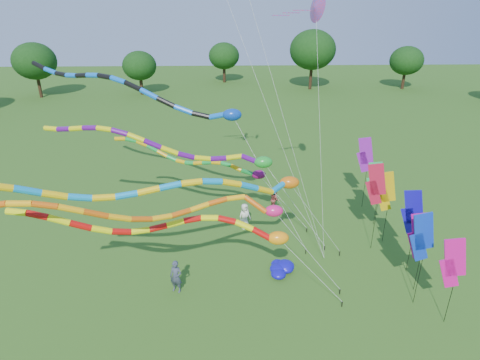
{
  "coord_description": "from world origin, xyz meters",
  "views": [
    {
      "loc": [
        -2.76,
        -14.13,
        13.08
      ],
      "look_at": [
        -2.09,
        4.55,
        4.8
      ],
      "focal_mm": 30.0,
      "sensor_mm": 36.0,
      "label": 1
    }
  ],
  "objects_px": {
    "tube_kite_orange": "(171,210)",
    "blue_nylon_heap": "(286,267)",
    "tube_kite_red": "(188,228)",
    "person_a": "(245,216)",
    "person_b": "(176,277)",
    "person_c": "(275,199)"
  },
  "relations": [
    {
      "from": "blue_nylon_heap",
      "to": "tube_kite_red",
      "type": "bearing_deg",
      "value": -147.09
    },
    {
      "from": "blue_nylon_heap",
      "to": "person_c",
      "type": "height_order",
      "value": "person_c"
    },
    {
      "from": "tube_kite_orange",
      "to": "tube_kite_red",
      "type": "bearing_deg",
      "value": 40.74
    },
    {
      "from": "blue_nylon_heap",
      "to": "person_c",
      "type": "relative_size",
      "value": 1.08
    },
    {
      "from": "tube_kite_orange",
      "to": "person_a",
      "type": "xyz_separation_m",
      "value": [
        3.24,
        8.33,
        -4.97
      ]
    },
    {
      "from": "tube_kite_red",
      "to": "person_b",
      "type": "xyz_separation_m",
      "value": [
        -0.9,
        1.64,
        -3.68
      ]
    },
    {
      "from": "blue_nylon_heap",
      "to": "person_b",
      "type": "distance_m",
      "value": 5.85
    },
    {
      "from": "tube_kite_orange",
      "to": "blue_nylon_heap",
      "type": "xyz_separation_m",
      "value": [
        5.24,
        3.76,
        -5.56
      ]
    },
    {
      "from": "person_b",
      "to": "tube_kite_orange",
      "type": "bearing_deg",
      "value": -60.23
    },
    {
      "from": "tube_kite_orange",
      "to": "person_c",
      "type": "bearing_deg",
      "value": 49.96
    },
    {
      "from": "person_a",
      "to": "person_b",
      "type": "height_order",
      "value": "person_b"
    },
    {
      "from": "tube_kite_red",
      "to": "tube_kite_orange",
      "type": "bearing_deg",
      "value": -128.45
    },
    {
      "from": "tube_kite_red",
      "to": "blue_nylon_heap",
      "type": "bearing_deg",
      "value": 30.64
    },
    {
      "from": "tube_kite_red",
      "to": "person_a",
      "type": "relative_size",
      "value": 8.03
    },
    {
      "from": "blue_nylon_heap",
      "to": "person_a",
      "type": "xyz_separation_m",
      "value": [
        -2.01,
        4.57,
        0.59
      ]
    },
    {
      "from": "tube_kite_red",
      "to": "person_a",
      "type": "height_order",
      "value": "tube_kite_red"
    },
    {
      "from": "person_a",
      "to": "person_c",
      "type": "distance_m",
      "value": 3.18
    },
    {
      "from": "blue_nylon_heap",
      "to": "person_a",
      "type": "height_order",
      "value": "person_a"
    },
    {
      "from": "blue_nylon_heap",
      "to": "person_c",
      "type": "distance_m",
      "value": 6.91
    },
    {
      "from": "tube_kite_orange",
      "to": "person_a",
      "type": "distance_m",
      "value": 10.23
    },
    {
      "from": "tube_kite_red",
      "to": "tube_kite_orange",
      "type": "relative_size",
      "value": 0.95
    },
    {
      "from": "tube_kite_red",
      "to": "person_a",
      "type": "distance_m",
      "value": 8.92
    }
  ]
}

